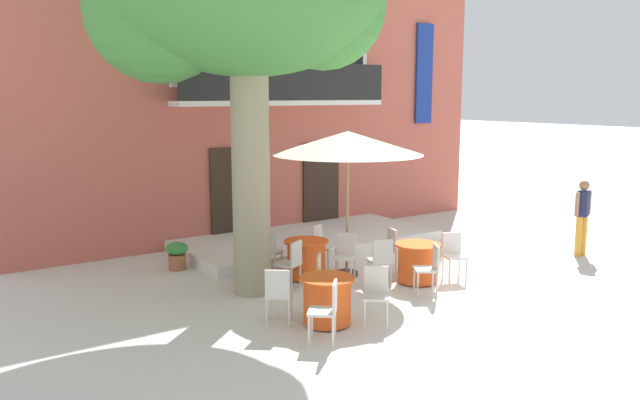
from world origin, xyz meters
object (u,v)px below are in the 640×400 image
(cafe_table_near_tree, at_px, (417,263))
(cafe_chair_middle_3, at_px, (325,278))
(cafe_chair_near_tree_0, at_px, (381,259))
(cafe_chair_near_tree_3, at_px, (397,247))
(cafe_table_middle, at_px, (327,300))
(cafe_chair_front_3, at_px, (322,244))
(cafe_chair_front_2, at_px, (345,253))
(cafe_chair_middle_0, at_px, (278,292))
(cafe_chair_near_tree_2, at_px, (453,253))
(cafe_chair_front_0, at_px, (269,250))
(cafe_umbrella, at_px, (348,144))
(cafe_chair_middle_1, at_px, (327,308))
(cafe_table_front, at_px, (306,259))
(cafe_chair_middle_2, at_px, (376,291))
(cafe_chair_near_tree_1, at_px, (430,266))
(pedestrian_mid_plaza, at_px, (582,213))
(ground_planter_left, at_px, (177,254))
(cafe_chair_front_1, at_px, (291,261))

(cafe_table_near_tree, xyz_separation_m, cafe_chair_middle_3, (-2.30, -0.23, 0.14))
(cafe_chair_near_tree_0, height_order, cafe_chair_near_tree_3, same)
(cafe_table_middle, bearing_deg, cafe_chair_front_3, 57.04)
(cafe_table_near_tree, xyz_separation_m, cafe_chair_front_2, (-1.04, 0.91, 0.14))
(cafe_table_near_tree, distance_m, cafe_chair_near_tree_0, 0.77)
(cafe_table_near_tree, relative_size, cafe_chair_middle_0, 0.95)
(cafe_chair_near_tree_2, height_order, cafe_chair_front_0, same)
(cafe_chair_near_tree_2, height_order, cafe_chair_middle_0, same)
(cafe_chair_front_0, bearing_deg, cafe_chair_front_3, -6.78)
(cafe_table_middle, bearing_deg, cafe_chair_near_tree_3, 29.69)
(cafe_umbrella, bearing_deg, cafe_chair_middle_3, -137.09)
(cafe_chair_middle_1, bearing_deg, cafe_chair_middle_0, 101.40)
(cafe_table_middle, xyz_separation_m, cafe_chair_middle_3, (0.40, 0.64, 0.14))
(cafe_umbrella, bearing_deg, cafe_chair_middle_0, -147.40)
(cafe_chair_near_tree_2, distance_m, cafe_table_front, 2.84)
(cafe_umbrella, bearing_deg, cafe_table_near_tree, -54.75)
(cafe_chair_middle_3, height_order, cafe_chair_front_3, same)
(cafe_chair_middle_2, bearing_deg, cafe_chair_front_2, 64.72)
(cafe_chair_middle_3, relative_size, cafe_chair_front_0, 1.00)
(cafe_chair_middle_1, xyz_separation_m, cafe_umbrella, (2.32, 2.64, 2.08))
(cafe_chair_near_tree_0, relative_size, cafe_chair_front_2, 1.00)
(cafe_chair_near_tree_2, relative_size, cafe_chair_front_2, 1.00)
(cafe_chair_near_tree_1, distance_m, pedestrian_mid_plaza, 4.76)
(cafe_chair_middle_0, distance_m, cafe_chair_middle_3, 1.07)
(cafe_umbrella, distance_m, pedestrian_mid_plaza, 5.73)
(cafe_chair_middle_1, height_order, cafe_umbrella, cafe_umbrella)
(cafe_chair_middle_0, bearing_deg, cafe_table_near_tree, 7.96)
(cafe_chair_near_tree_3, relative_size, cafe_umbrella, 0.31)
(cafe_chair_middle_2, relative_size, ground_planter_left, 1.58)
(cafe_chair_near_tree_1, bearing_deg, cafe_chair_front_2, 113.99)
(ground_planter_left, bearing_deg, pedestrian_mid_plaza, -26.91)
(cafe_table_near_tree, height_order, pedestrian_mid_plaza, pedestrian_mid_plaza)
(cafe_chair_front_1, bearing_deg, cafe_table_near_tree, -24.21)
(cafe_chair_near_tree_1, xyz_separation_m, cafe_umbrella, (-0.48, 1.83, 2.08))
(cafe_table_middle, xyz_separation_m, cafe_chair_front_1, (0.50, 1.86, 0.14))
(cafe_table_front, height_order, cafe_chair_front_0, cafe_chair_front_0)
(cafe_chair_middle_3, xyz_separation_m, pedestrian_mid_plaza, (6.71, -0.29, 0.43))
(cafe_chair_middle_0, xyz_separation_m, cafe_chair_front_1, (1.14, 1.46, 0.00))
(cafe_chair_middle_0, xyz_separation_m, ground_planter_left, (-0.08, 3.92, -0.20))
(cafe_chair_front_2, distance_m, cafe_umbrella, 2.11)
(cafe_chair_middle_0, bearing_deg, cafe_chair_near_tree_1, -3.99)
(cafe_chair_near_tree_1, xyz_separation_m, cafe_chair_near_tree_3, (0.46, 1.42, 0.00))
(cafe_chair_middle_0, relative_size, cafe_chair_front_3, 1.00)
(cafe_table_middle, xyz_separation_m, cafe_umbrella, (1.89, 2.02, 2.22))
(cafe_table_near_tree, distance_m, cafe_table_front, 2.13)
(pedestrian_mid_plaza, bearing_deg, cafe_chair_middle_3, 177.54)
(cafe_chair_front_0, bearing_deg, cafe_umbrella, -32.32)
(pedestrian_mid_plaza, bearing_deg, cafe_table_near_tree, 173.26)
(cafe_chair_near_tree_3, distance_m, pedestrian_mid_plaza, 4.49)
(cafe_table_middle, height_order, cafe_chair_middle_0, cafe_chair_middle_0)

